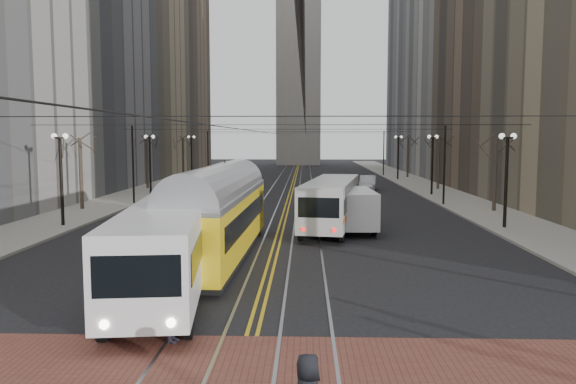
# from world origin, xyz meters

# --- Properties ---
(ground) EXTENTS (260.00, 260.00, 0.00)m
(ground) POSITION_xyz_m (0.00, 0.00, 0.00)
(ground) COLOR black
(ground) RESTS_ON ground
(sidewalk_left) EXTENTS (5.00, 140.00, 0.15)m
(sidewalk_left) POSITION_xyz_m (-15.00, 45.00, 0.07)
(sidewalk_left) COLOR gray
(sidewalk_left) RESTS_ON ground
(sidewalk_right) EXTENTS (5.00, 140.00, 0.15)m
(sidewalk_right) POSITION_xyz_m (15.00, 45.00, 0.07)
(sidewalk_right) COLOR gray
(sidewalk_right) RESTS_ON ground
(crosswalk_band) EXTENTS (25.00, 6.00, 0.01)m
(crosswalk_band) POSITION_xyz_m (0.00, -4.00, 0.01)
(crosswalk_band) COLOR brown
(crosswalk_band) RESTS_ON ground
(streetcar_rails) EXTENTS (4.80, 130.00, 0.02)m
(streetcar_rails) POSITION_xyz_m (0.00, 45.00, 0.00)
(streetcar_rails) COLOR gray
(streetcar_rails) RESTS_ON ground
(centre_lines) EXTENTS (0.42, 130.00, 0.01)m
(centre_lines) POSITION_xyz_m (0.00, 45.00, 0.01)
(centre_lines) COLOR gold
(centre_lines) RESTS_ON ground
(building_left_mid) EXTENTS (16.00, 20.00, 34.00)m
(building_left_mid) POSITION_xyz_m (-25.50, 46.00, 17.00)
(building_left_mid) COLOR slate
(building_left_mid) RESTS_ON ground
(building_left_far) EXTENTS (16.00, 20.00, 40.00)m
(building_left_far) POSITION_xyz_m (-25.50, 86.00, 20.00)
(building_left_far) COLOR brown
(building_left_far) RESTS_ON ground
(building_right_mid) EXTENTS (16.00, 20.00, 34.00)m
(building_right_mid) POSITION_xyz_m (25.50, 46.00, 17.00)
(building_right_mid) COLOR brown
(building_right_mid) RESTS_ON ground
(building_right_far) EXTENTS (16.00, 20.00, 40.00)m
(building_right_far) POSITION_xyz_m (25.50, 86.00, 20.00)
(building_right_far) COLOR slate
(building_right_far) RESTS_ON ground
(lamp_posts) EXTENTS (27.60, 57.20, 5.60)m
(lamp_posts) POSITION_xyz_m (-0.00, 28.75, 2.80)
(lamp_posts) COLOR black
(lamp_posts) RESTS_ON ground
(street_trees) EXTENTS (31.68, 53.28, 5.60)m
(street_trees) POSITION_xyz_m (0.00, 35.25, 2.80)
(street_trees) COLOR #382D23
(street_trees) RESTS_ON ground
(trolley_wires) EXTENTS (25.96, 120.00, 6.60)m
(trolley_wires) POSITION_xyz_m (0.00, 34.83, 3.77)
(trolley_wires) COLOR black
(trolley_wires) RESTS_ON ground
(transit_bus) EXTENTS (4.08, 12.80, 3.14)m
(transit_bus) POSITION_xyz_m (-3.50, 3.69, 1.57)
(transit_bus) COLOR white
(transit_bus) RESTS_ON ground
(streetcar) EXTENTS (3.06, 14.35, 3.36)m
(streetcar) POSITION_xyz_m (-2.50, 9.53, 1.68)
(streetcar) COLOR yellow
(streetcar) RESTS_ON ground
(rear_bus) EXTENTS (4.32, 11.79, 3.01)m
(rear_bus) POSITION_xyz_m (3.11, 18.08, 1.50)
(rear_bus) COLOR beige
(rear_bus) RESTS_ON ground
(cargo_van) EXTENTS (2.40, 5.74, 2.50)m
(cargo_van) POSITION_xyz_m (4.43, 17.03, 1.25)
(cargo_van) COLOR silver
(cargo_van) RESTS_ON ground
(sedan_grey) EXTENTS (2.07, 4.74, 1.59)m
(sedan_grey) POSITION_xyz_m (4.00, 31.99, 0.80)
(sedan_grey) COLOR #3A3B41
(sedan_grey) RESTS_ON ground
(sedan_silver) EXTENTS (2.28, 4.92, 1.56)m
(sedan_silver) POSITION_xyz_m (8.16, 43.54, 0.78)
(sedan_silver) COLOR #ACAFB4
(sedan_silver) RESTS_ON ground
(pedestrian_d) EXTENTS (0.89, 1.35, 1.95)m
(pedestrian_d) POSITION_xyz_m (-2.08, -1.50, 0.99)
(pedestrian_d) COLOR black
(pedestrian_d) RESTS_ON crosswalk_band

